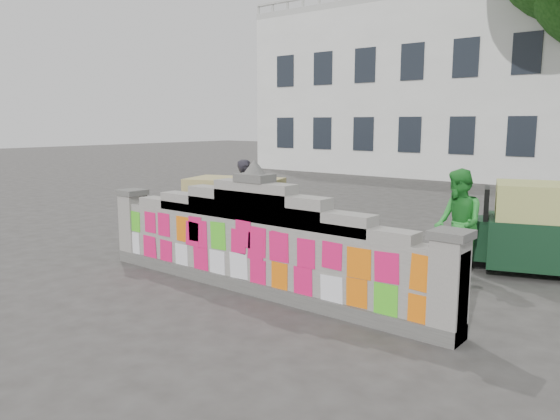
{
  "coord_description": "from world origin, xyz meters",
  "views": [
    {
      "loc": [
        5.36,
        -5.98,
        2.55
      ],
      "look_at": [
        -0.33,
        1.0,
        1.1
      ],
      "focal_mm": 35.0,
      "sensor_mm": 36.0,
      "label": 1
    }
  ],
  "objects_px": {
    "rickshaw_right": "(560,228)",
    "rickshaw_left": "(238,209)",
    "cyclist_rider": "(247,209)",
    "pedestrian": "(458,224)",
    "cyclist_bike": "(247,225)"
  },
  "relations": [
    {
      "from": "cyclist_rider",
      "to": "rickshaw_right",
      "type": "xyz_separation_m",
      "value": [
        5.52,
        1.71,
        0.02
      ]
    },
    {
      "from": "cyclist_bike",
      "to": "rickshaw_left",
      "type": "height_order",
      "value": "rickshaw_left"
    },
    {
      "from": "cyclist_bike",
      "to": "rickshaw_right",
      "type": "bearing_deg",
      "value": -95.52
    },
    {
      "from": "pedestrian",
      "to": "rickshaw_right",
      "type": "height_order",
      "value": "pedestrian"
    },
    {
      "from": "cyclist_rider",
      "to": "pedestrian",
      "type": "relative_size",
      "value": 0.86
    },
    {
      "from": "pedestrian",
      "to": "rickshaw_left",
      "type": "bearing_deg",
      "value": -128.33
    },
    {
      "from": "rickshaw_left",
      "to": "pedestrian",
      "type": "bearing_deg",
      "value": -15.34
    },
    {
      "from": "cyclist_rider",
      "to": "rickshaw_left",
      "type": "xyz_separation_m",
      "value": [
        -0.44,
        0.19,
        -0.06
      ]
    },
    {
      "from": "cyclist_bike",
      "to": "rickshaw_left",
      "type": "xyz_separation_m",
      "value": [
        -0.44,
        0.19,
        0.25
      ]
    },
    {
      "from": "cyclist_rider",
      "to": "rickshaw_right",
      "type": "height_order",
      "value": "cyclist_rider"
    },
    {
      "from": "pedestrian",
      "to": "rickshaw_right",
      "type": "relative_size",
      "value": 0.63
    },
    {
      "from": "cyclist_rider",
      "to": "pedestrian",
      "type": "height_order",
      "value": "pedestrian"
    },
    {
      "from": "rickshaw_right",
      "to": "rickshaw_left",
      "type": "bearing_deg",
      "value": -4.2
    },
    {
      "from": "cyclist_rider",
      "to": "cyclist_bike",
      "type": "bearing_deg",
      "value": -0.0
    },
    {
      "from": "cyclist_bike",
      "to": "cyclist_rider",
      "type": "xyz_separation_m",
      "value": [
        0.0,
        0.0,
        0.32
      ]
    }
  ]
}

